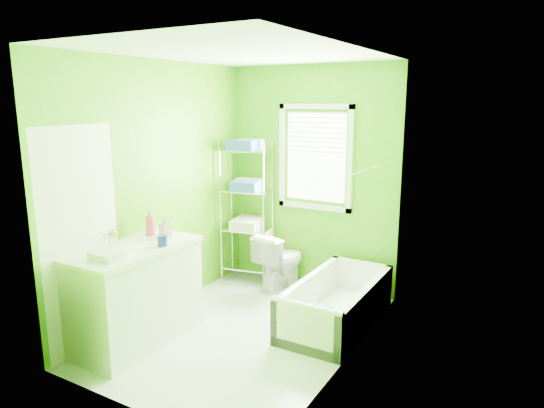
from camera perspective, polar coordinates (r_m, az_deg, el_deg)
The scene contains 9 objects.
ground at distance 4.90m, azimuth -3.08°, elevation -14.55°, with size 2.90×2.90×0.00m, color silver.
room_envelope at distance 4.43m, azimuth -3.30°, elevation 3.64°, with size 2.14×2.94×2.62m.
window at distance 5.64m, azimuth 5.12°, elevation 6.12°, with size 0.92×0.05×1.22m.
door at distance 4.52m, azimuth -21.51°, elevation -4.14°, with size 0.09×0.80×2.00m.
right_wall_decor at distance 3.99m, azimuth 9.12°, elevation -0.76°, with size 0.04×1.48×1.17m.
bathtub at distance 4.98m, azimuth 7.46°, elevation -12.25°, with size 0.69×1.47×0.48m.
toilet at distance 5.76m, azimuth 1.02°, elevation -6.66°, with size 0.39×0.68×0.69m, color white.
vanity at distance 4.67m, azimuth -15.75°, elevation -9.92°, with size 0.62×1.21×1.17m.
wire_shelf_unit at distance 5.89m, azimuth -2.80°, elevation 1.02°, with size 0.64×0.52×1.74m.
Camera 1 is at (2.41, -3.66, 2.20)m, focal length 32.00 mm.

